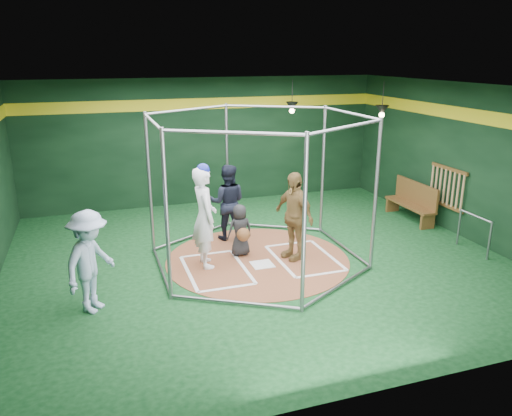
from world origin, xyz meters
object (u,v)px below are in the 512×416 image
object	(u,v)px
visitor_leopard	(294,216)
umpire	(228,202)
dugout_bench	(413,201)
batter_figure	(204,216)

from	to	relation	value
visitor_leopard	umpire	size ratio (longest dim) A/B	1.06
visitor_leopard	dugout_bench	bearing A→B (deg)	91.00
umpire	dugout_bench	bearing A→B (deg)	-162.53
visitor_leopard	dugout_bench	xyz separation A→B (m)	(3.89, 1.39, -0.43)
umpire	dugout_bench	size ratio (longest dim) A/B	1.03
visitor_leopard	batter_figure	bearing A→B (deg)	-114.89
umpire	dugout_bench	world-z (taller)	umpire
batter_figure	umpire	bearing A→B (deg)	57.88
umpire	batter_figure	bearing A→B (deg)	76.97
batter_figure	dugout_bench	size ratio (longest dim) A/B	1.24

